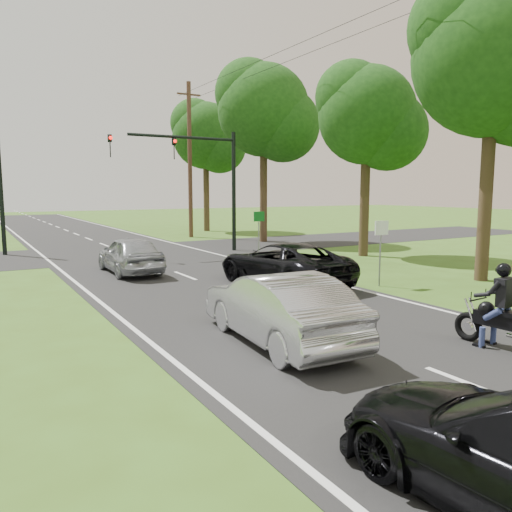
% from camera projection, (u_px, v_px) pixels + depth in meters
% --- Properties ---
extents(ground, '(140.00, 140.00, 0.00)m').
position_uv_depth(ground, '(321.00, 328.00, 11.28)').
color(ground, '#395818').
rests_on(ground, ground).
extents(road, '(8.00, 100.00, 0.01)m').
position_uv_depth(road, '(166.00, 268.00, 19.83)').
color(road, black).
rests_on(road, ground).
extents(cross_road, '(60.00, 7.00, 0.01)m').
position_uv_depth(cross_road, '(124.00, 252.00, 24.96)').
color(cross_road, black).
rests_on(cross_road, ground).
extents(motorcycle_rider, '(0.57, 2.02, 1.74)m').
position_uv_depth(motorcycle_rider, '(505.00, 316.00, 9.61)').
color(motorcycle_rider, black).
rests_on(motorcycle_rider, ground).
extents(dark_suv, '(2.82, 5.24, 1.40)m').
position_uv_depth(dark_suv, '(283.00, 264.00, 16.33)').
color(dark_suv, black).
rests_on(dark_suv, road).
extents(silver_sedan, '(1.85, 4.50, 1.45)m').
position_uv_depth(silver_sedan, '(279.00, 308.00, 10.08)').
color(silver_sedan, '#B9B9BF').
rests_on(silver_sedan, road).
extents(silver_suv, '(1.65, 4.10, 1.40)m').
position_uv_depth(silver_suv, '(130.00, 254.00, 18.64)').
color(silver_suv, '#A2A5AA').
rests_on(silver_suv, road).
extents(traffic_signal, '(6.38, 0.44, 6.00)m').
position_uv_depth(traffic_signal, '(200.00, 169.00, 24.38)').
color(traffic_signal, black).
rests_on(traffic_signal, ground).
extents(signal_pole_far, '(0.20, 0.20, 6.00)m').
position_uv_depth(signal_pole_far, '(1.00, 192.00, 23.67)').
color(signal_pole_far, black).
rests_on(signal_pole_far, ground).
extents(utility_pole_far, '(1.60, 0.28, 10.00)m').
position_uv_depth(utility_pole_far, '(190.00, 159.00, 32.54)').
color(utility_pole_far, '#543326').
rests_on(utility_pole_far, ground).
extents(sign_white, '(0.55, 0.07, 2.12)m').
position_uv_depth(sign_white, '(381.00, 237.00, 15.98)').
color(sign_white, slate).
rests_on(sign_white, ground).
extents(sign_green, '(0.55, 0.07, 2.12)m').
position_uv_depth(sign_green, '(259.00, 223.00, 22.92)').
color(sign_green, slate).
rests_on(sign_green, ground).
extents(tree_row_b, '(5.60, 5.43, 10.06)m').
position_uv_depth(tree_row_b, '(506.00, 66.00, 16.27)').
color(tree_row_b, '#332316').
rests_on(tree_row_b, ground).
extents(tree_row_c, '(4.80, 4.65, 8.76)m').
position_uv_depth(tree_row_c, '(374.00, 121.00, 22.88)').
color(tree_row_c, '#332316').
rests_on(tree_row_c, ground).
extents(tree_row_d, '(5.76, 5.58, 10.45)m').
position_uv_depth(tree_row_d, '(270.00, 116.00, 29.21)').
color(tree_row_d, '#332316').
rests_on(tree_row_d, ground).
extents(tree_row_e, '(5.28, 5.12, 9.61)m').
position_uv_depth(tree_row_e, '(210.00, 140.00, 37.18)').
color(tree_row_e, '#332316').
rests_on(tree_row_e, ground).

